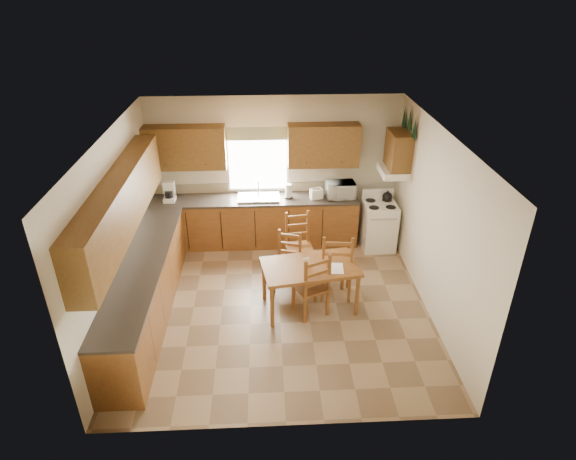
{
  "coord_description": "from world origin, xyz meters",
  "views": [
    {
      "loc": [
        -0.17,
        -5.99,
        4.58
      ],
      "look_at": [
        0.15,
        0.3,
        1.15
      ],
      "focal_mm": 30.0,
      "sensor_mm": 36.0,
      "label": 1
    }
  ],
  "objects_px": {
    "chair_near_left": "(311,283)",
    "chair_far_right": "(287,262)",
    "stove": "(378,226)",
    "dining_table": "(310,287)",
    "chair_near_right": "(336,264)",
    "microwave": "(340,190)",
    "chair_far_left": "(299,244)"
  },
  "relations": [
    {
      "from": "stove",
      "to": "chair_near_right",
      "type": "xyz_separation_m",
      "value": [
        -0.99,
        -1.45,
        0.14
      ]
    },
    {
      "from": "chair_far_left",
      "to": "chair_far_right",
      "type": "distance_m",
      "value": 0.55
    },
    {
      "from": "chair_far_right",
      "to": "chair_near_right",
      "type": "bearing_deg",
      "value": 2.51
    },
    {
      "from": "chair_far_left",
      "to": "chair_far_right",
      "type": "relative_size",
      "value": 1.08
    },
    {
      "from": "dining_table",
      "to": "chair_near_right",
      "type": "xyz_separation_m",
      "value": [
        0.44,
        0.31,
        0.19
      ]
    },
    {
      "from": "microwave",
      "to": "chair_near_left",
      "type": "height_order",
      "value": "microwave"
    },
    {
      "from": "chair_near_left",
      "to": "chair_far_right",
      "type": "distance_m",
      "value": 0.73
    },
    {
      "from": "stove",
      "to": "dining_table",
      "type": "height_order",
      "value": "stove"
    },
    {
      "from": "dining_table",
      "to": "chair_near_left",
      "type": "xyz_separation_m",
      "value": [
        0.0,
        -0.13,
        0.16
      ]
    },
    {
      "from": "chair_near_left",
      "to": "stove",
      "type": "bearing_deg",
      "value": -151.17
    },
    {
      "from": "stove",
      "to": "dining_table",
      "type": "xyz_separation_m",
      "value": [
        -1.42,
        -1.76,
        -0.06
      ]
    },
    {
      "from": "chair_far_left",
      "to": "dining_table",
      "type": "bearing_deg",
      "value": -94.1
    },
    {
      "from": "chair_near_right",
      "to": "dining_table",
      "type": "bearing_deg",
      "value": 40.73
    },
    {
      "from": "microwave",
      "to": "chair_far_left",
      "type": "bearing_deg",
      "value": -134.45
    },
    {
      "from": "chair_near_left",
      "to": "chair_far_left",
      "type": "height_order",
      "value": "chair_near_left"
    },
    {
      "from": "chair_near_right",
      "to": "chair_far_right",
      "type": "xyz_separation_m",
      "value": [
        -0.75,
        0.22,
        -0.09
      ]
    },
    {
      "from": "microwave",
      "to": "chair_far_right",
      "type": "height_order",
      "value": "microwave"
    },
    {
      "from": "chair_near_left",
      "to": "dining_table",
      "type": "bearing_deg",
      "value": -112.95
    },
    {
      "from": "chair_near_left",
      "to": "chair_far_right",
      "type": "bearing_deg",
      "value": -88.45
    },
    {
      "from": "dining_table",
      "to": "chair_near_right",
      "type": "bearing_deg",
      "value": 25.6
    },
    {
      "from": "stove",
      "to": "dining_table",
      "type": "bearing_deg",
      "value": -130.37
    },
    {
      "from": "chair_near_left",
      "to": "chair_far_right",
      "type": "relative_size",
      "value": 1.11
    },
    {
      "from": "dining_table",
      "to": "stove",
      "type": "bearing_deg",
      "value": 41.67
    },
    {
      "from": "dining_table",
      "to": "chair_far_right",
      "type": "bearing_deg",
      "value": 111.46
    },
    {
      "from": "microwave",
      "to": "chair_far_left",
      "type": "relative_size",
      "value": 0.46
    },
    {
      "from": "dining_table",
      "to": "chair_far_right",
      "type": "relative_size",
      "value": 1.46
    },
    {
      "from": "chair_near_left",
      "to": "chair_far_left",
      "type": "relative_size",
      "value": 1.03
    },
    {
      "from": "stove",
      "to": "chair_far_right",
      "type": "bearing_deg",
      "value": -146.12
    },
    {
      "from": "microwave",
      "to": "dining_table",
      "type": "xyz_separation_m",
      "value": [
        -0.72,
        -2.0,
        -0.69
      ]
    },
    {
      "from": "stove",
      "to": "microwave",
      "type": "distance_m",
      "value": 0.97
    },
    {
      "from": "microwave",
      "to": "chair_near_right",
      "type": "bearing_deg",
      "value": -104.28
    },
    {
      "from": "chair_near_right",
      "to": "chair_far_left",
      "type": "height_order",
      "value": "chair_near_right"
    }
  ]
}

